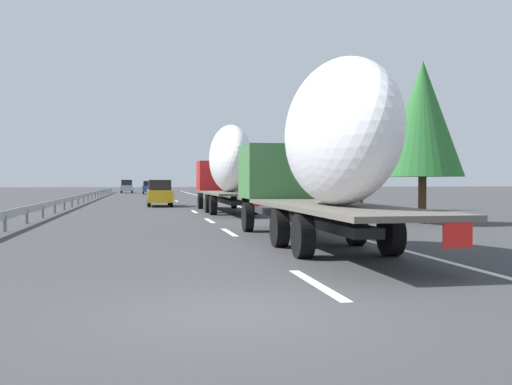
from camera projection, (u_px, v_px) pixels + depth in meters
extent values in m
plane|color=#38383A|center=(158.00, 204.00, 47.41)|extent=(260.00, 260.00, 0.00)
cube|color=white|center=(317.00, 284.00, 10.43)|extent=(3.20, 0.20, 0.01)
cube|color=white|center=(229.00, 232.00, 20.97)|extent=(3.20, 0.20, 0.01)
cube|color=white|center=(210.00, 221.00, 27.11)|extent=(3.20, 0.20, 0.01)
cube|color=white|center=(194.00, 212.00, 35.09)|extent=(3.20, 0.20, 0.01)
cube|color=white|center=(177.00, 201.00, 53.56)|extent=(3.20, 0.20, 0.01)
cube|color=white|center=(172.00, 198.00, 62.63)|extent=(3.20, 0.20, 0.01)
cube|color=white|center=(170.00, 197.00, 66.92)|extent=(3.20, 0.20, 0.01)
cube|color=white|center=(219.00, 201.00, 53.35)|extent=(110.00, 0.20, 0.01)
cube|color=#B21919|center=(217.00, 176.00, 38.90)|extent=(2.40, 2.50, 1.90)
cube|color=black|center=(215.00, 168.00, 39.97)|extent=(0.08, 2.12, 0.80)
cube|color=#262628|center=(223.00, 200.00, 36.01)|extent=(10.94, 0.70, 0.24)
cube|color=#59544C|center=(230.00, 193.00, 33.08)|extent=(9.49, 2.50, 0.12)
ellipsoid|color=white|center=(230.00, 159.00, 33.24)|extent=(6.85, 2.20, 3.72)
cube|color=red|center=(259.00, 200.00, 28.58)|extent=(0.04, 0.56, 0.56)
cylinder|color=black|center=(200.00, 201.00, 38.73)|extent=(1.04, 0.30, 1.04)
cylinder|color=black|center=(234.00, 201.00, 39.14)|extent=(1.04, 0.30, 1.04)
cylinder|color=black|center=(208.00, 204.00, 34.06)|extent=(1.04, 0.35, 1.04)
cylinder|color=black|center=(246.00, 203.00, 34.48)|extent=(1.04, 0.35, 1.04)
cylinder|color=black|center=(213.00, 205.00, 31.71)|extent=(1.04, 0.35, 1.04)
cylinder|color=black|center=(254.00, 205.00, 32.12)|extent=(1.04, 0.35, 1.04)
cube|color=#387038|center=(278.00, 172.00, 21.46)|extent=(2.40, 2.50, 1.90)
cube|color=black|center=(271.00, 159.00, 22.53)|extent=(0.08, 2.12, 0.80)
cube|color=#262628|center=(300.00, 218.00, 18.42)|extent=(11.51, 0.70, 0.24)
cube|color=#59544C|center=(332.00, 207.00, 15.34)|extent=(10.11, 2.50, 0.12)
ellipsoid|color=white|center=(337.00, 133.00, 14.90)|extent=(6.48, 2.20, 3.62)
cube|color=red|center=(458.00, 232.00, 10.53)|extent=(0.04, 0.56, 0.56)
cylinder|color=black|center=(248.00, 217.00, 21.29)|extent=(1.04, 0.30, 1.04)
cylinder|color=black|center=(307.00, 216.00, 21.70)|extent=(1.04, 0.30, 1.04)
cylinder|color=black|center=(280.00, 228.00, 16.32)|extent=(1.04, 0.35, 1.04)
cylinder|color=black|center=(356.00, 227.00, 16.73)|extent=(1.04, 0.35, 1.04)
cylinder|color=black|center=(303.00, 236.00, 13.96)|extent=(1.04, 0.35, 1.04)
cylinder|color=black|center=(391.00, 234.00, 14.38)|extent=(1.04, 0.35, 1.04)
cube|color=red|center=(154.00, 190.00, 70.70)|extent=(4.18, 1.72, 0.84)
cube|color=black|center=(154.00, 184.00, 70.38)|extent=(2.30, 1.51, 0.69)
cylinder|color=black|center=(148.00, 193.00, 71.84)|extent=(0.64, 0.22, 0.64)
cylinder|color=black|center=(161.00, 193.00, 72.12)|extent=(0.64, 0.22, 0.64)
cylinder|color=black|center=(148.00, 194.00, 69.29)|extent=(0.64, 0.22, 0.64)
cylinder|color=black|center=(161.00, 194.00, 69.58)|extent=(0.64, 0.22, 0.64)
cube|color=#28479E|center=(149.00, 189.00, 83.06)|extent=(4.35, 1.88, 0.84)
cube|color=black|center=(149.00, 183.00, 82.72)|extent=(2.39, 1.65, 0.65)
cylinder|color=black|center=(143.00, 191.00, 84.23)|extent=(0.64, 0.22, 0.64)
cylinder|color=black|center=(155.00, 191.00, 84.55)|extent=(0.64, 0.22, 0.64)
cylinder|color=black|center=(143.00, 192.00, 81.58)|extent=(0.64, 0.22, 0.64)
cylinder|color=black|center=(156.00, 192.00, 81.90)|extent=(0.64, 0.22, 0.64)
cube|color=gold|center=(160.00, 196.00, 42.65)|extent=(4.64, 1.72, 0.84)
cube|color=black|center=(160.00, 185.00, 42.30)|extent=(2.55, 1.51, 0.73)
cylinder|color=black|center=(149.00, 201.00, 43.93)|extent=(0.64, 0.22, 0.64)
cylinder|color=black|center=(169.00, 201.00, 44.22)|extent=(0.64, 0.22, 0.64)
cylinder|color=black|center=(149.00, 203.00, 41.11)|extent=(0.64, 0.22, 0.64)
cylinder|color=black|center=(171.00, 202.00, 41.39)|extent=(0.64, 0.22, 0.64)
cube|color=#ADB2B7|center=(127.00, 188.00, 90.31)|extent=(4.18, 1.77, 0.84)
cube|color=black|center=(127.00, 183.00, 89.99)|extent=(2.30, 1.56, 0.82)
cylinder|color=black|center=(122.00, 191.00, 91.44)|extent=(0.64, 0.22, 0.64)
cylinder|color=black|center=(132.00, 191.00, 91.74)|extent=(0.64, 0.22, 0.64)
cylinder|color=black|center=(121.00, 191.00, 88.90)|extent=(0.64, 0.22, 0.64)
cylinder|color=black|center=(132.00, 191.00, 89.19)|extent=(0.64, 0.22, 0.64)
cylinder|color=gray|center=(236.00, 186.00, 51.12)|extent=(0.10, 0.10, 2.69)
cube|color=#2D569E|center=(236.00, 167.00, 51.08)|extent=(0.06, 0.90, 0.70)
cylinder|color=#472D19|center=(361.00, 195.00, 37.14)|extent=(0.27, 0.27, 1.91)
cone|color=#194C1E|center=(361.00, 132.00, 37.06)|extent=(3.11, 3.11, 5.93)
cylinder|color=#472D19|center=(215.00, 187.00, 96.06)|extent=(0.36, 0.36, 1.70)
cone|color=#1E5B23|center=(215.00, 164.00, 95.99)|extent=(3.01, 3.01, 5.68)
cylinder|color=#472D19|center=(246.00, 187.00, 83.65)|extent=(0.31, 0.31, 1.89)
cone|color=#194C1E|center=(246.00, 164.00, 83.59)|extent=(2.77, 2.77, 4.63)
cylinder|color=#472D19|center=(422.00, 200.00, 25.22)|extent=(0.34, 0.34, 2.00)
cone|color=#286B2D|center=(423.00, 119.00, 25.15)|extent=(3.44, 3.44, 4.91)
cube|color=#9EA0A5|center=(84.00, 196.00, 49.23)|extent=(94.00, 0.06, 0.32)
cube|color=slate|center=(5.00, 223.00, 21.13)|extent=(0.10, 0.10, 0.60)
cube|color=slate|center=(27.00, 217.00, 25.15)|extent=(0.10, 0.10, 0.60)
cube|color=slate|center=(43.00, 212.00, 29.16)|extent=(0.10, 0.10, 0.60)
cube|color=slate|center=(55.00, 208.00, 33.18)|extent=(0.10, 0.10, 0.60)
cube|color=slate|center=(64.00, 205.00, 37.19)|extent=(0.10, 0.10, 0.60)
cube|color=slate|center=(72.00, 203.00, 41.20)|extent=(0.10, 0.10, 0.60)
cube|color=slate|center=(78.00, 201.00, 45.22)|extent=(0.10, 0.10, 0.60)
cube|color=slate|center=(84.00, 199.00, 49.23)|extent=(0.10, 0.10, 0.60)
cube|color=slate|center=(88.00, 198.00, 53.25)|extent=(0.10, 0.10, 0.60)
cube|color=slate|center=(92.00, 197.00, 57.26)|extent=(0.10, 0.10, 0.60)
cube|color=slate|center=(95.00, 196.00, 61.27)|extent=(0.10, 0.10, 0.60)
cube|color=slate|center=(98.00, 195.00, 65.29)|extent=(0.10, 0.10, 0.60)
cube|color=slate|center=(101.00, 194.00, 69.30)|extent=(0.10, 0.10, 0.60)
cube|color=slate|center=(103.00, 193.00, 73.32)|extent=(0.10, 0.10, 0.60)
cube|color=slate|center=(105.00, 193.00, 77.33)|extent=(0.10, 0.10, 0.60)
cube|color=slate|center=(107.00, 192.00, 81.34)|extent=(0.10, 0.10, 0.60)
cube|color=slate|center=(109.00, 191.00, 85.36)|extent=(0.10, 0.10, 0.60)
cube|color=slate|center=(110.00, 191.00, 89.37)|extent=(0.10, 0.10, 0.60)
cube|color=slate|center=(112.00, 191.00, 93.39)|extent=(0.10, 0.10, 0.60)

